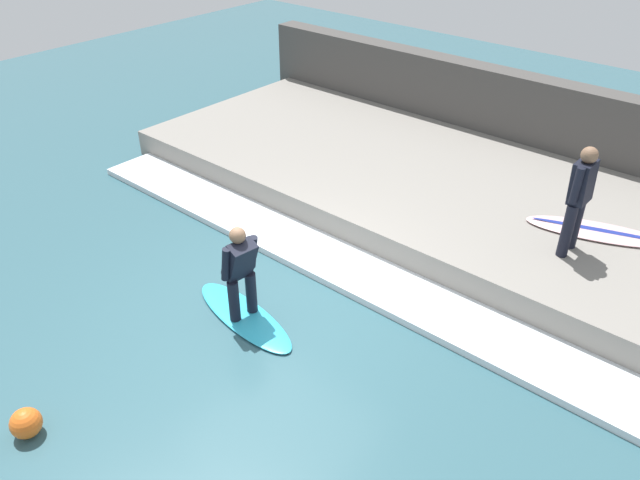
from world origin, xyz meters
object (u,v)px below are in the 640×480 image
Objects in this scene: surfer_riding at (240,268)px; surfboard_riding at (244,316)px; surfer_waiting_near at (579,195)px; marker_buoy at (26,423)px; surfboard_waiting_near at (596,231)px.

surfboard_riding is at bearing 153.43° from surfer_riding.
surfer_waiting_near reaches higher than surfer_riding.
marker_buoy is (-6.43, 3.17, -1.21)m from surfer_waiting_near.
surfer_waiting_near is at bearing -38.18° from surfer_riding.
surfboard_riding is 0.93× the size of surfboard_waiting_near.
surfboard_waiting_near is at bearing -11.81° from surfer_waiting_near.
surfer_waiting_near is 0.76× the size of surfboard_waiting_near.
surfer_riding is 4.04× the size of marker_buoy.
surfboard_riding is 5.29m from surfboard_waiting_near.
surfboard_waiting_near is at bearing -34.45° from surfboard_riding.
surfer_riding is at bearing -6.92° from marker_buoy.
surfer_riding is 4.60m from surfer_waiting_near.
surfer_waiting_near reaches higher than marker_buoy.
surfer_waiting_near reaches higher than surfboard_waiting_near.
surfer_riding is at bearing 145.55° from surfboard_waiting_near.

